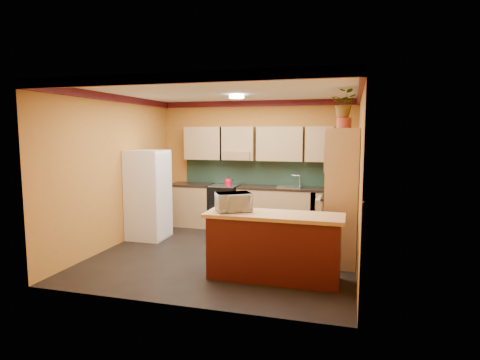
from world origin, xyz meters
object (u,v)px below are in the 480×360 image
Objects in this scene: base_cabinets_back at (253,208)px; pantry at (342,196)px; fridge at (148,195)px; breakfast_bar at (274,248)px; microwave at (233,202)px; stove at (225,206)px.

base_cabinets_back is 1.74× the size of pantry.
fridge reaches higher than base_cabinets_back.
breakfast_bar is 3.77× the size of microwave.
pantry is (2.47, -1.71, 0.59)m from stove.
stove is at bearing 78.32° from microwave.
base_cabinets_back is 2.90m from breakfast_bar.
microwave is (2.15, -1.48, 0.21)m from fridge.
breakfast_bar is (1.60, -2.74, -0.02)m from stove.
breakfast_bar is (2.73, -1.48, -0.41)m from fridge.
base_cabinets_back is at bearing 35.59° from fridge.
stove reaches higher than breakfast_bar.
pantry is (1.85, -1.71, 0.61)m from base_cabinets_back.
pantry reaches higher than microwave.
fridge is 3.13m from breakfast_bar.
base_cabinets_back is 0.63m from stove.
breakfast_bar is at bearing -59.67° from stove.
base_cabinets_back and breakfast_bar have the same top height.
fridge is (-1.75, -1.26, 0.41)m from base_cabinets_back.
stove is (-0.62, -0.00, 0.02)m from base_cabinets_back.
stove is 1.73m from fridge.
fridge is at bearing -131.96° from stove.
breakfast_bar is (0.98, -2.74, 0.00)m from base_cabinets_back.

